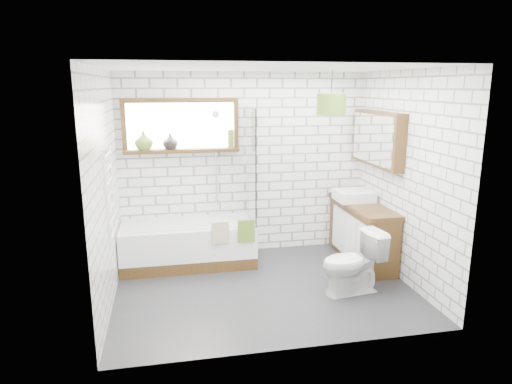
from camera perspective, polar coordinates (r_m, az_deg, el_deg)
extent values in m
cube|color=#242427|center=(5.48, 1.01, -11.91)|extent=(3.40, 2.60, 0.01)
cube|color=white|center=(4.97, 1.13, 15.32)|extent=(3.40, 2.60, 0.01)
cube|color=white|center=(6.34, -1.45, 3.46)|extent=(3.40, 0.01, 2.50)
cube|color=white|center=(3.85, 5.22, -3.00)|extent=(3.40, 0.01, 2.50)
cube|color=white|center=(5.01, -18.36, 0.16)|extent=(0.01, 2.60, 2.50)
cube|color=white|center=(5.68, 18.12, 1.68)|extent=(0.01, 2.60, 2.50)
cube|color=#37220F|center=(6.13, -9.33, 8.15)|extent=(1.52, 0.16, 0.68)
cube|color=white|center=(5.01, -17.81, -0.37)|extent=(0.06, 0.52, 1.00)
cube|color=#37220F|center=(6.11, 14.95, 6.45)|extent=(0.16, 1.20, 0.70)
cylinder|color=silver|center=(6.22, -5.02, 4.16)|extent=(0.02, 0.02, 1.30)
cube|color=white|center=(6.12, -8.47, -6.43)|extent=(1.72, 0.76, 0.56)
cube|color=white|center=(5.95, -0.68, 3.40)|extent=(0.02, 0.72, 1.50)
cube|color=#4C6B20|center=(5.75, -1.23, -4.86)|extent=(0.21, 0.06, 0.29)
cube|color=tan|center=(5.71, -4.48, -5.05)|extent=(0.21, 0.05, 0.28)
cube|color=#37220F|center=(6.31, 13.12, -4.92)|extent=(0.45, 1.38, 0.79)
cube|color=white|center=(6.33, 12.15, -0.44)|extent=(0.48, 0.42, 0.14)
cylinder|color=silver|center=(6.38, 13.49, 0.08)|extent=(0.03, 0.03, 0.14)
imported|color=white|center=(5.34, 11.95, -8.67)|extent=(0.50, 0.76, 0.72)
imported|color=#537022|center=(6.13, -13.85, 6.08)|extent=(0.30, 0.30, 0.24)
imported|color=black|center=(6.12, -10.65, 6.06)|extent=(0.25, 0.25, 0.21)
cylinder|color=#537022|center=(6.18, -3.19, 6.49)|extent=(0.09, 0.09, 0.24)
cylinder|color=#4C6B20|center=(5.63, 9.38, 10.77)|extent=(0.35, 0.35, 0.25)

